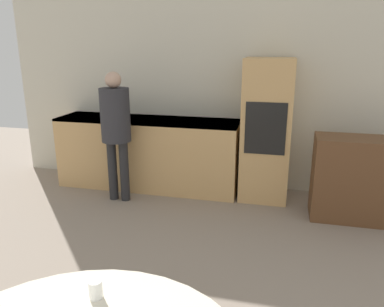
{
  "coord_description": "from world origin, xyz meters",
  "views": [
    {
      "loc": [
        0.58,
        0.77,
        1.87
      ],
      "look_at": [
        -0.02,
        3.24,
        1.12
      ],
      "focal_mm": 35.0,
      "sensor_mm": 36.0,
      "label": 1
    }
  ],
  "objects_px": {
    "oven_unit": "(266,130)",
    "sideboard": "(367,180)",
    "person_standing": "(116,123)",
    "cup": "(96,289)"
  },
  "relations": [
    {
      "from": "sideboard",
      "to": "cup",
      "type": "bearing_deg",
      "value": -120.92
    },
    {
      "from": "sideboard",
      "to": "person_standing",
      "type": "xyz_separation_m",
      "value": [
        -2.83,
        -0.12,
        0.5
      ]
    },
    {
      "from": "person_standing",
      "to": "cup",
      "type": "distance_m",
      "value": 2.94
    },
    {
      "from": "oven_unit",
      "to": "cup",
      "type": "xyz_separation_m",
      "value": [
        -0.59,
        -3.22,
        -0.04
      ]
    },
    {
      "from": "oven_unit",
      "to": "sideboard",
      "type": "relative_size",
      "value": 1.53
    },
    {
      "from": "person_standing",
      "to": "oven_unit",
      "type": "bearing_deg",
      "value": 16.78
    },
    {
      "from": "oven_unit",
      "to": "sideboard",
      "type": "xyz_separation_m",
      "value": [
        1.1,
        -0.4,
        -0.4
      ]
    },
    {
      "from": "oven_unit",
      "to": "cup",
      "type": "distance_m",
      "value": 3.28
    },
    {
      "from": "oven_unit",
      "to": "sideboard",
      "type": "bearing_deg",
      "value": -19.89
    },
    {
      "from": "sideboard",
      "to": "cup",
      "type": "xyz_separation_m",
      "value": [
        -1.69,
        -2.82,
        0.35
      ]
    }
  ]
}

